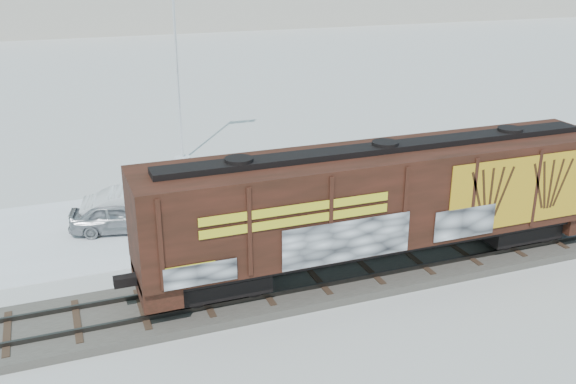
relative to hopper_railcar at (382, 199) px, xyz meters
name	(u,v)px	position (x,y,z in m)	size (l,w,h in m)	color
ground	(315,284)	(-2.50, 0.01, -2.89)	(500.00, 500.00, 0.00)	white
rail_track	(315,281)	(-2.50, 0.01, -2.74)	(50.00, 3.40, 0.43)	#59544C
parking_strip	(250,209)	(-2.50, 7.51, -2.88)	(40.00, 8.00, 0.03)	white
hopper_railcar	(382,199)	(0.00, 0.00, 0.00)	(17.19, 3.06, 4.42)	black
flagpole	(180,78)	(-3.73, 15.88, 1.75)	(2.30, 0.90, 12.39)	silver
car_silver	(119,216)	(-8.33, 7.11, -2.18)	(1.60, 3.99, 1.36)	#A0A1A7
car_white	(141,207)	(-7.36, 7.48, -2.06)	(1.70, 4.87, 1.61)	silver
car_dark	(448,166)	(8.16, 7.82, -2.17)	(1.93, 4.74, 1.37)	black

